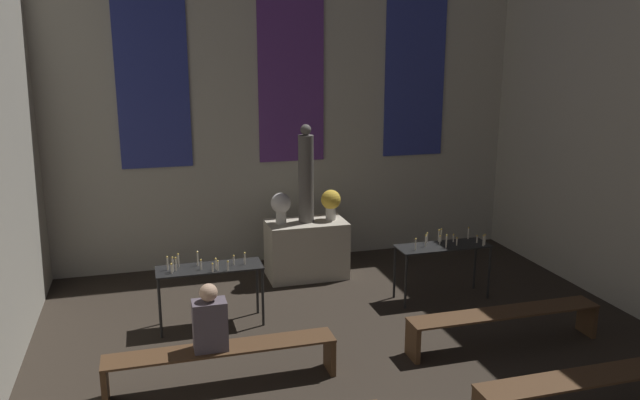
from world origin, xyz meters
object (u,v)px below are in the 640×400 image
pew_back_left (222,357)px  candle_rack_right (443,252)px  statue (306,176)px  person_seated (210,321)px  altar (306,249)px  pew_third_right (592,385)px  flower_vase_left (281,205)px  candle_rack_left (209,274)px  pew_back_right (504,320)px  flower_vase_right (331,202)px

pew_back_left → candle_rack_right: bearing=25.0°
statue → person_seated: size_ratio=2.08×
altar → pew_third_right: (1.73, -4.60, -0.11)m
flower_vase_left → pew_third_right: size_ratio=0.20×
altar → person_seated: size_ratio=1.69×
statue → altar: bearing=0.0°
statue → candle_rack_left: size_ratio=1.12×
flower_vase_left → pew_back_right: size_ratio=0.20×
pew_back_right → candle_rack_right: bearing=91.7°
flower_vase_left → pew_back_left: bearing=-113.7°
flower_vase_left → candle_rack_right: size_ratio=0.36×
statue → candle_rack_right: 2.39m
altar → candle_rack_right: candle_rack_right is taller
statue → pew_back_left: bearing=-119.9°
flower_vase_left → pew_third_right: bearing=-65.1°
altar → pew_back_right: bearing=-60.1°
altar → pew_back_left: bearing=-119.9°
pew_back_left → person_seated: 0.45m
flower_vase_left → pew_third_right: 5.14m
flower_vase_left → statue: bearing=0.0°
pew_back_right → pew_back_left: bearing=180.0°
candle_rack_right → pew_back_left: size_ratio=0.55×
flower_vase_right → candle_rack_left: size_ratio=0.36×
pew_third_right → flower_vase_left: bearing=114.9°
candle_rack_left → pew_back_left: candle_rack_left is taller
altar → candle_rack_right: bearing=-40.2°
person_seated → candle_rack_right: bearing=24.3°
altar → person_seated: bearing=-121.5°
pew_back_left → pew_back_right: size_ratio=1.00×
flower_vase_right → candle_rack_left: (-2.09, -1.42, -0.50)m
pew_third_right → person_seated: (-3.57, 1.59, 0.43)m
flower_vase_right → flower_vase_left: bearing=180.0°
pew_back_left → pew_back_right: same height
flower_vase_left → pew_back_left: flower_vase_left is taller
pew_back_left → person_seated: (-0.11, 0.00, 0.43)m
person_seated → pew_back_right: bearing=0.0°
pew_third_right → altar: bearing=110.6°
candle_rack_right → pew_third_right: (0.05, -3.18, -0.37)m
statue → pew_back_right: statue is taller
pew_back_left → person_seated: bearing=180.0°
flower_vase_right → pew_back_left: bearing=-125.4°
candle_rack_right → person_seated: bearing=-155.7°
flower_vase_left → person_seated: 3.36m
flower_vase_right → statue: bearing=180.0°
statue → pew_third_right: statue is taller
candle_rack_right → statue: bearing=139.8°
statue → pew_third_right: bearing=-69.4°
flower_vase_left → person_seated: flower_vase_left is taller
flower_vase_left → pew_back_left: size_ratio=0.20×
candle_rack_left → altar: bearing=40.2°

